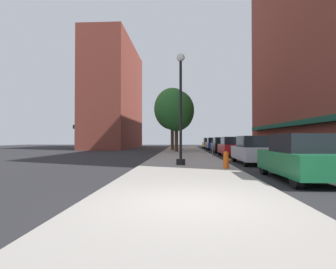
{
  "coord_description": "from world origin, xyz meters",
  "views": [
    {
      "loc": [
        -0.16,
        -5.82,
        1.48
      ],
      "look_at": [
        -1.27,
        14.75,
        1.82
      ],
      "focal_mm": 28.84,
      "sensor_mm": 36.0,
      "label": 1
    }
  ],
  "objects": [
    {
      "name": "car_yellow",
      "position": [
        4.0,
        37.48,
        0.81
      ],
      "size": [
        1.8,
        4.3,
        1.66
      ],
      "rotation": [
        0.0,
        0.0,
        0.03
      ],
      "color": "black",
      "rests_on": "ground"
    },
    {
      "name": "sidewalk_slab",
      "position": [
        0.0,
        19.0,
        0.06
      ],
      "size": [
        4.8,
        50.0,
        0.12
      ],
      "primitive_type": "cube",
      "color": "gray",
      "rests_on": "ground"
    },
    {
      "name": "car_green",
      "position": [
        4.0,
        3.96,
        0.81
      ],
      "size": [
        1.8,
        4.3,
        1.66
      ],
      "rotation": [
        0.0,
        0.0,
        0.01
      ],
      "color": "black",
      "rests_on": "ground"
    },
    {
      "name": "car_silver",
      "position": [
        4.0,
        10.37,
        0.81
      ],
      "size": [
        1.8,
        4.3,
        1.66
      ],
      "rotation": [
        0.0,
        0.0,
        -0.03
      ],
      "color": "black",
      "rests_on": "ground"
    },
    {
      "name": "building_far_background",
      "position": [
        -11.01,
        37.0,
        8.24
      ],
      "size": [
        6.8,
        18.0,
        16.52
      ],
      "color": "brown",
      "rests_on": "ground"
    },
    {
      "name": "building_right_brick",
      "position": [
        14.99,
        22.0,
        13.36
      ],
      "size": [
        6.8,
        40.0,
        26.77
      ],
      "color": "brown",
      "rests_on": "ground"
    },
    {
      "name": "car_blue",
      "position": [
        4.0,
        30.79,
        0.81
      ],
      "size": [
        1.8,
        4.3,
        1.66
      ],
      "rotation": [
        0.0,
        0.0,
        0.03
      ],
      "color": "black",
      "rests_on": "ground"
    },
    {
      "name": "parking_meter_near",
      "position": [
        2.05,
        14.34,
        0.95
      ],
      "size": [
        0.14,
        0.09,
        1.31
      ],
      "color": "slate",
      "rests_on": "sidewalk_slab"
    },
    {
      "name": "ground_plane",
      "position": [
        4.0,
        18.0,
        0.0
      ],
      "size": [
        90.0,
        90.0,
        0.0
      ],
      "primitive_type": "plane",
      "color": "#232326"
    },
    {
      "name": "tree_near",
      "position": [
        -0.82,
        23.18,
        4.51
      ],
      "size": [
        3.83,
        3.83,
        6.61
      ],
      "color": "#422D1E",
      "rests_on": "sidewalk_slab"
    },
    {
      "name": "car_red",
      "position": [
        4.0,
        17.36,
        0.81
      ],
      "size": [
        1.8,
        4.3,
        1.66
      ],
      "rotation": [
        0.0,
        0.0,
        -0.02
      ],
      "color": "black",
      "rests_on": "ground"
    },
    {
      "name": "tree_mid",
      "position": [
        -1.45,
        27.99,
        5.26
      ],
      "size": [
        4.57,
        4.57,
        7.78
      ],
      "color": "#4C3823",
      "rests_on": "sidewalk_slab"
    },
    {
      "name": "lamppost",
      "position": [
        -0.26,
        8.39,
        3.2
      ],
      "size": [
        0.48,
        0.48,
        5.9
      ],
      "color": "black",
      "rests_on": "sidewalk_slab"
    },
    {
      "name": "fire_hydrant",
      "position": [
        1.85,
        6.76,
        0.52
      ],
      "size": [
        0.33,
        0.26,
        0.79
      ],
      "color": "#E05614",
      "rests_on": "sidewalk_slab"
    },
    {
      "name": "car_black",
      "position": [
        4.0,
        23.5,
        0.81
      ],
      "size": [
        1.8,
        4.3,
        1.66
      ],
      "rotation": [
        0.0,
        0.0,
        -0.02
      ],
      "color": "black",
      "rests_on": "ground"
    }
  ]
}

